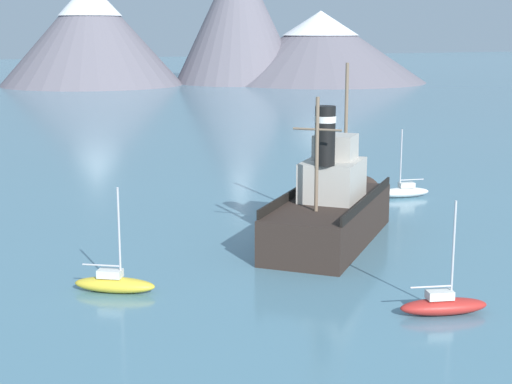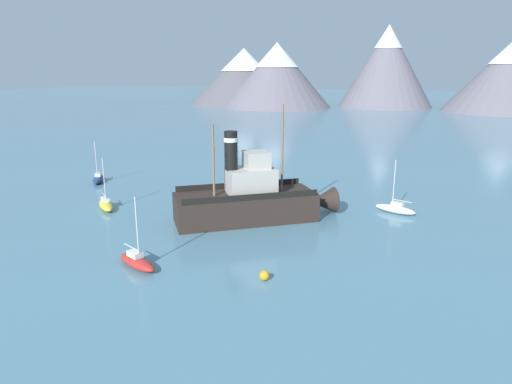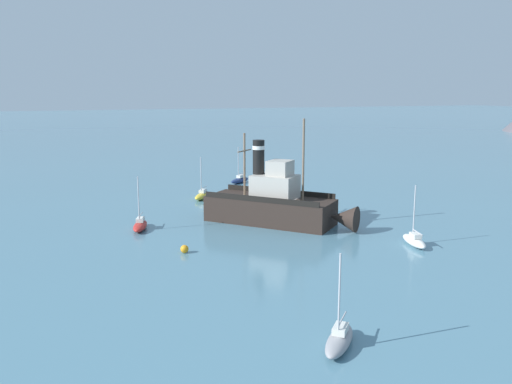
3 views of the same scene
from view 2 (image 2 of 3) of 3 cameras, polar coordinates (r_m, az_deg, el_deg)
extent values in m
plane|color=teal|center=(40.29, 0.27, -3.29)|extent=(600.00, 600.00, 0.00)
cone|color=#56545B|center=(182.29, -1.50, 14.20)|extent=(42.75, 42.75, 21.17)
cone|color=white|center=(182.33, -1.51, 16.22)|extent=(17.92, 17.92, 8.45)
cone|color=slate|center=(168.11, 2.63, 14.37)|extent=(38.89, 38.89, 22.49)
cone|color=white|center=(168.20, 2.65, 16.76)|extent=(15.51, 15.51, 8.54)
cone|color=slate|center=(175.92, 16.04, 14.83)|extent=(33.31, 33.31, 28.54)
cone|color=white|center=(176.33, 16.29, 18.17)|extent=(9.89, 9.89, 8.07)
cone|color=slate|center=(167.90, 29.15, 12.49)|extent=(39.51, 39.51, 22.03)
cube|color=#2D231E|center=(39.42, -1.34, -1.88)|extent=(11.79, 11.39, 2.40)
cone|color=#2D231E|center=(41.73, 8.27, -1.09)|extent=(3.36, 3.36, 2.35)
cube|color=#B2ADA3|center=(38.94, -0.65, 1.42)|extent=(4.97, 4.92, 2.20)
cube|color=#B2ADA3|center=(38.70, 0.06, 4.06)|extent=(2.96, 2.97, 1.40)
cylinder|color=black|center=(38.00, -3.15, 5.21)|extent=(1.10, 1.10, 3.20)
cylinder|color=silver|center=(37.86, -3.16, 6.55)|extent=(1.16, 1.16, 0.35)
cylinder|color=#75604C|center=(39.23, 3.30, 5.44)|extent=(0.20, 0.20, 7.50)
cylinder|color=#75604C|center=(37.85, -5.35, 3.90)|extent=(0.20, 0.20, 6.00)
cylinder|color=#75604C|center=(37.62, -5.40, 5.88)|extent=(1.86, 1.99, 0.12)
cube|color=black|center=(41.05, -2.11, 0.89)|extent=(8.43, 7.85, 0.50)
cube|color=black|center=(37.01, -0.51, -0.66)|extent=(8.43, 7.85, 0.50)
ellipsoid|color=#B22823|center=(31.41, -14.64, -8.50)|extent=(3.95, 2.21, 0.70)
cube|color=silver|center=(31.37, -14.89, -7.50)|extent=(1.24, 0.94, 0.36)
cylinder|color=#B7B7BC|center=(30.30, -14.65, -4.41)|extent=(0.10, 0.10, 4.20)
cylinder|color=#B7B7BC|center=(31.56, -15.31, -6.67)|extent=(1.74, 0.62, 0.08)
ellipsoid|color=navy|center=(56.28, -19.11, 1.50)|extent=(3.16, 3.70, 0.70)
cube|color=silver|center=(56.36, -19.12, 2.07)|extent=(1.17, 1.26, 0.36)
cylinder|color=#B7B7BC|center=(55.51, -19.37, 3.89)|extent=(0.10, 0.10, 4.20)
cylinder|color=#B7B7BC|center=(56.67, -19.09, 2.52)|extent=(1.15, 1.49, 0.08)
ellipsoid|color=white|center=(43.56, 17.00, -2.08)|extent=(3.95, 1.96, 0.70)
cube|color=silver|center=(43.34, 17.30, -1.46)|extent=(1.22, 0.88, 0.36)
cylinder|color=#B7B7BC|center=(43.05, 16.88, 1.11)|extent=(0.10, 0.10, 4.20)
cylinder|color=#B7B7BC|center=(43.09, 17.82, -1.08)|extent=(1.77, 0.50, 0.08)
ellipsoid|color=gold|center=(45.13, -18.25, -1.60)|extent=(3.73, 3.11, 0.70)
cube|color=silver|center=(45.18, -18.35, -0.89)|extent=(1.27, 1.16, 0.36)
cylinder|color=#B7B7BC|center=(44.24, -18.44, 1.35)|extent=(0.10, 0.10, 4.20)
cylinder|color=#B7B7BC|center=(45.47, -18.47, -0.32)|extent=(1.51, 1.12, 0.08)
sphere|color=orange|center=(28.68, 1.07, -10.38)|extent=(0.63, 0.63, 0.63)
camera|label=1|loc=(40.74, -68.01, 4.53)|focal=55.00mm
camera|label=3|loc=(31.69, 90.22, -0.17)|focal=38.00mm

